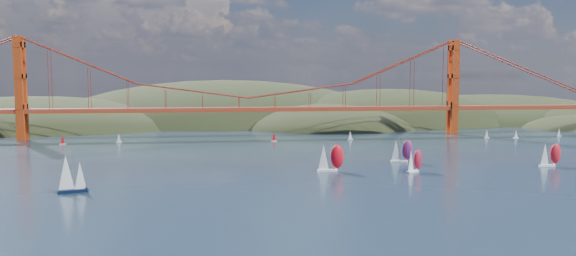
# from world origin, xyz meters

# --- Properties ---
(ground) EXTENTS (1200.00, 1200.00, 0.00)m
(ground) POSITION_xyz_m (0.00, 0.00, 0.00)
(ground) COLOR black
(ground) RESTS_ON ground
(headlands) EXTENTS (725.00, 225.00, 96.00)m
(headlands) POSITION_xyz_m (44.95, 278.29, -12.46)
(headlands) COLOR black
(headlands) RESTS_ON ground
(bridge) EXTENTS (552.00, 12.00, 55.00)m
(bridge) POSITION_xyz_m (-1.75, 180.00, 32.23)
(bridge) COLOR #993421
(bridge) RESTS_ON ground
(sloop_navy) EXTENTS (8.42, 5.81, 12.47)m
(sloop_navy) POSITION_xyz_m (-61.18, 36.50, 5.50)
(sloop_navy) COLOR black
(sloop_navy) RESTS_ON ground
(racer_0) EXTENTS (9.52, 3.84, 10.98)m
(racer_0) POSITION_xyz_m (21.96, 62.30, 5.19)
(racer_0) COLOR white
(racer_0) RESTS_ON ground
(racer_1) EXTENTS (7.86, 6.53, 9.04)m
(racer_1) POSITION_xyz_m (51.46, 56.90, 4.27)
(racer_1) COLOR white
(racer_1) RESTS_ON ground
(racer_2) EXTENTS (8.71, 3.66, 9.92)m
(racer_2) POSITION_xyz_m (106.89, 62.32, 4.69)
(racer_2) COLOR white
(racer_2) RESTS_ON ground
(racer_rwb) EXTENTS (8.97, 4.90, 10.06)m
(racer_rwb) POSITION_xyz_m (54.60, 79.91, 4.75)
(racer_rwb) COLOR white
(racer_rwb) RESTS_ON ground
(distant_boat_2) EXTENTS (3.00, 2.00, 4.70)m
(distant_boat_2) POSITION_xyz_m (-94.14, 157.77, 2.41)
(distant_boat_2) COLOR silver
(distant_boat_2) RESTS_ON ground
(distant_boat_3) EXTENTS (3.00, 2.00, 4.70)m
(distant_boat_3) POSITION_xyz_m (-67.67, 162.91, 2.41)
(distant_boat_3) COLOR silver
(distant_boat_3) RESTS_ON ground
(distant_boat_4) EXTENTS (3.00, 2.00, 4.70)m
(distant_boat_4) POSITION_xyz_m (130.04, 156.98, 2.41)
(distant_boat_4) COLOR silver
(distant_boat_4) RESTS_ON ground
(distant_boat_5) EXTENTS (3.00, 2.00, 4.70)m
(distant_boat_5) POSITION_xyz_m (145.93, 154.61, 2.41)
(distant_boat_5) COLOR silver
(distant_boat_5) RESTS_ON ground
(distant_boat_6) EXTENTS (3.00, 2.00, 4.70)m
(distant_boat_6) POSITION_xyz_m (174.94, 159.95, 2.41)
(distant_boat_6) COLOR silver
(distant_boat_6) RESTS_ON ground
(distant_boat_8) EXTENTS (3.00, 2.00, 4.70)m
(distant_boat_8) POSITION_xyz_m (53.58, 159.45, 2.41)
(distant_boat_8) COLOR silver
(distant_boat_8) RESTS_ON ground
(distant_boat_9) EXTENTS (3.00, 2.00, 4.70)m
(distant_boat_9) POSITION_xyz_m (12.08, 157.37, 2.41)
(distant_boat_9) COLOR silver
(distant_boat_9) RESTS_ON ground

